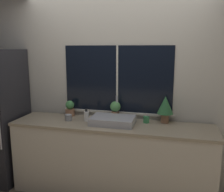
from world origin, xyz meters
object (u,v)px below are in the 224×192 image
Objects in this scene: potted_plant_left at (70,109)px; mug_green at (146,120)px; potted_plant_center at (115,109)px; soap_bottle at (86,116)px; sink at (113,120)px; mug_grey at (68,118)px; potted_plant_right at (165,106)px.

potted_plant_left is 1.06m from mug_green.
soap_bottle is at bearing -151.59° from potted_plant_center.
soap_bottle is 0.76m from mug_green.
sink is 5.88× the size of mug_grey.
potted_plant_left is 1.28m from potted_plant_right.
sink is 2.47× the size of potted_plant_left.
potted_plant_right reaches higher than potted_plant_left.
potted_plant_left is at bearing 161.92° from sink.
potted_plant_left is at bearing 180.00° from potted_plant_right.
soap_bottle is (-0.36, 0.04, 0.02)m from sink.
potted_plant_left is 0.63× the size of potted_plant_right.
soap_bottle is 2.00× the size of mug_green.
sink reaches higher than soap_bottle.
sink is 0.59m from mug_grey.
mug_green is at bearing 8.87° from soap_bottle.
sink reaches higher than potted_plant_left.
potted_plant_right is at bearing 15.71° from mug_green.
mug_green is (-0.22, -0.06, -0.17)m from potted_plant_right.
soap_bottle reaches higher than mug_green.
potted_plant_center is 0.38m from soap_bottle.
potted_plant_center reaches higher than mug_green.
sink is 0.67m from potted_plant_right.
potted_plant_left reaches higher than mug_green.
sink is at bearing -158.62° from mug_green.
sink is at bearing -5.83° from soap_bottle.
mug_grey is (-0.24, -0.03, -0.03)m from soap_bottle.
potted_plant_left is at bearing -180.00° from potted_plant_center.
sink is 0.36m from soap_bottle.
soap_bottle reaches higher than mug_grey.
potted_plant_left is 0.90× the size of potted_plant_center.
potted_plant_right is 4.22× the size of mug_green.
soap_bottle is 1.78× the size of mug_grey.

